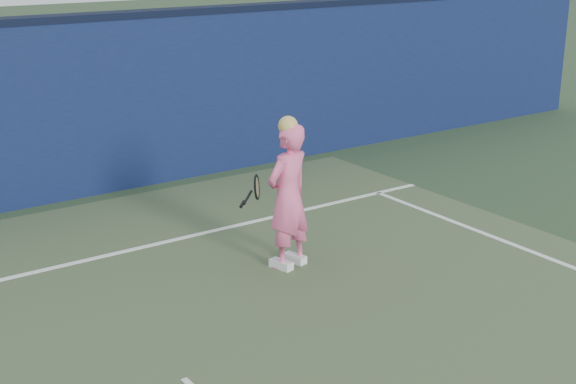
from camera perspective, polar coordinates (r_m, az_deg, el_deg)
player at (r=9.01m, az=-0.00°, el=-0.27°), size 0.70×0.55×1.77m
racket at (r=9.32m, az=-2.32°, el=0.25°), size 0.49×0.37×0.31m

